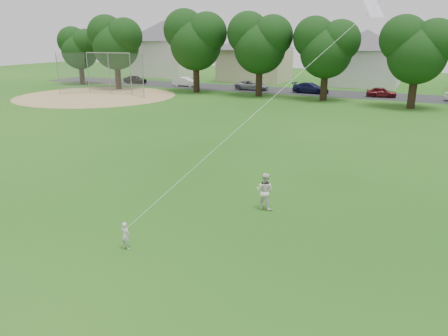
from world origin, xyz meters
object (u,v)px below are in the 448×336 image
at_px(older_boy, 265,191).
at_px(toddler, 125,236).
at_px(kite, 264,106).
at_px(baseball_backstop, 107,74).

bearing_deg(older_boy, toddler, 66.92).
bearing_deg(older_boy, kite, 97.47).
height_order(toddler, kite, kite).
height_order(kite, baseball_backstop, kite).
xyz_separation_m(toddler, baseball_backstop, (-25.93, 30.47, 1.90)).
bearing_deg(toddler, baseball_backstop, -49.40).
height_order(older_boy, kite, kite).
bearing_deg(baseball_backstop, kite, -41.69).
bearing_deg(baseball_backstop, older_boy, -41.23).
distance_m(toddler, older_boy, 5.97).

